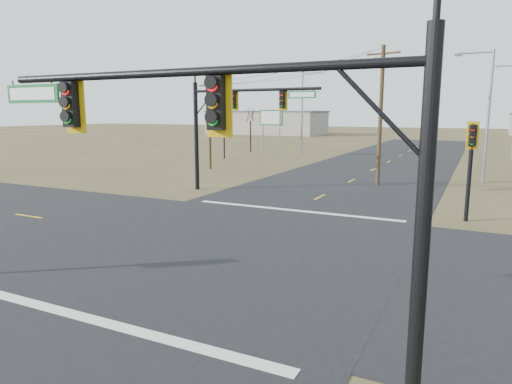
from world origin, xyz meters
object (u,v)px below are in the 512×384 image
Objects in this scene: bare_tree_a at (224,117)px; pedestal_signal_ne at (471,151)px; utility_pole_near at (381,114)px; highway_sign at (271,123)px; mast_arm_far at (232,113)px; bare_tree_b at (250,114)px; streetlight_c at (304,109)px; utility_pole_far at (210,123)px; mast_arm_near at (225,134)px; streetlight_a at (486,109)px.

pedestal_signal_ne is at bearing -39.46° from bare_tree_a.
utility_pole_near is 25.01m from highway_sign.
mast_arm_far is 1.41× the size of bare_tree_b.
utility_pole_near is 23.85m from bare_tree_a.
bare_tree_a reaches higher than highway_sign.
utility_pole_near is 25.38m from streetlight_c.
utility_pole_far reaches higher than mast_arm_far.
streetlight_c is (2.80, 18.11, 1.43)m from utility_pole_far.
mast_arm_near is 26.56m from utility_pole_near.
streetlight_a is 0.96× the size of streetlight_c.
bare_tree_a is 10.30m from bare_tree_b.
mast_arm_near is at bearing -117.22° from pedestal_signal_ne.
streetlight_a reaches higher than bare_tree_b.
streetlight_c is at bearing 53.72° from bare_tree_a.
streetlight_a is at bearing 74.75° from pedestal_signal_ne.
highway_sign is at bearing 133.02° from utility_pole_near.
streetlight_c is at bearing 123.11° from utility_pole_near.
streetlight_c reaches higher than highway_sign.
mast_arm_far is 1.08× the size of utility_pole_far.
streetlight_a is at bearing -35.09° from highway_sign.
mast_arm_far is 23.29m from bare_tree_a.
bare_tree_b is (-5.43, 19.32, 0.76)m from utility_pole_far.
streetlight_c reaches higher than utility_pole_near.
bare_tree_b is (-1.67, 10.16, 0.38)m from bare_tree_a.
streetlight_c is 1.61× the size of bare_tree_b.
pedestal_signal_ne is 0.48× the size of streetlight_c.
bare_tree_b is at bearing 105.03° from mast_arm_far.
streetlight_a is at bearing 3.97° from utility_pole_far.
mast_arm_far is at bearing -58.38° from bare_tree_a.
streetlight_a is 1.54× the size of bare_tree_b.
pedestal_signal_ne is at bearing -56.87° from utility_pole_near.
streetlight_c reaches higher than bare_tree_a.
bare_tree_b is (-13.88, 29.99, -0.14)m from mast_arm_far.
bare_tree_a is (-6.57, -8.95, -1.05)m from streetlight_c.
utility_pole_near reaches higher than pedestal_signal_ne.
bare_tree_a is (-27.31, 7.53, -0.80)m from streetlight_a.
mast_arm_far is 14.86m from pedestal_signal_ne.
highway_sign is 0.55× the size of streetlight_c.
mast_arm_near is at bearing -71.01° from mast_arm_far.
mast_arm_near is 21.62m from mast_arm_far.
utility_pole_near is 1.56× the size of bare_tree_b.
highway_sign is at bearing 135.62° from streetlight_a.
pedestal_signal_ne is 11.77m from utility_pole_near.
bare_tree_b is (-28.98, 17.69, -0.42)m from streetlight_a.
mast_arm_far reaches higher than bare_tree_b.
bare_tree_a reaches higher than pedestal_signal_ne.
streetlight_a is at bearing -35.50° from streetlight_c.
utility_pole_near is 0.97× the size of streetlight_c.
utility_pole_near is 1.78× the size of highway_sign.
mast_arm_far is at bearing -65.16° from bare_tree_b.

